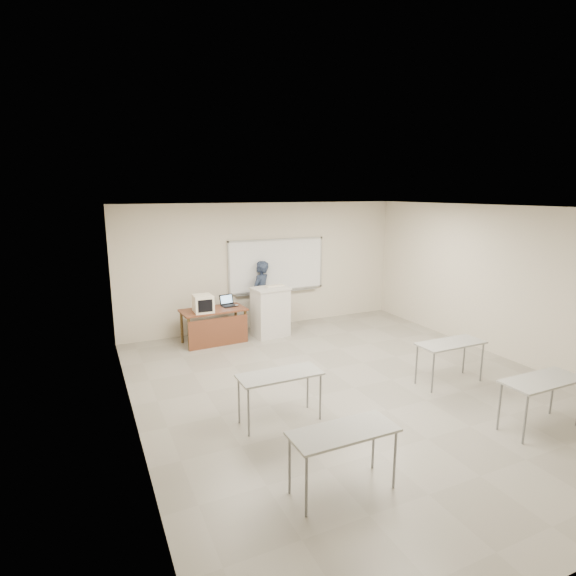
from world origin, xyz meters
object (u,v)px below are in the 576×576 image
podium (270,312)px  presenter (261,295)px  crt_monitor (203,304)px  mouse (237,305)px  instructor_desk (215,320)px  keyboard (275,286)px  whiteboard (277,266)px  laptop (229,303)px

podium → presenter: presenter is taller
crt_monitor → mouse: crt_monitor is taller
instructor_desk → keyboard: (1.45, 0.09, 0.61)m
whiteboard → crt_monitor: 2.27m
mouse → presenter: (0.78, 0.50, 0.06)m
podium → laptop: size_ratio=3.48×
laptop → mouse: size_ratio=3.71×
podium → crt_monitor: podium is taller
instructor_desk → presenter: presenter is taller
mouse → presenter: presenter is taller
laptop → crt_monitor: bearing=-166.0°
presenter → instructor_desk: bearing=-14.0°
podium → whiteboard: bearing=51.3°
keyboard → presenter: bearing=98.7°
instructor_desk → presenter: bearing=23.1°
podium → keyboard: keyboard is taller
podium → mouse: size_ratio=12.91×
keyboard → mouse: bearing=171.9°
instructor_desk → mouse: size_ratio=15.78×
crt_monitor → presenter: bearing=24.4°
crt_monitor → keyboard: 1.72m
instructor_desk → mouse: (0.55, 0.16, 0.23)m
keyboard → laptop: bearing=166.9°
presenter → mouse: bearing=-7.7°
whiteboard → instructor_desk: bearing=-156.7°
whiteboard → podium: bearing=-123.1°
laptop → podium: bearing=-25.0°
whiteboard → instructor_desk: size_ratio=1.79×
crt_monitor → mouse: (0.80, 0.17, -0.16)m
whiteboard → mouse: 1.57m
podium → mouse: 0.79m
podium → crt_monitor: bearing=175.2°
podium → presenter: 0.70m
whiteboard → mouse: whiteboard is taller
crt_monitor → laptop: size_ratio=1.37×
instructor_desk → presenter: 1.51m
instructor_desk → laptop: (0.40, 0.27, 0.27)m
whiteboard → crt_monitor: size_ratio=5.55×
laptop → mouse: laptop is taller
whiteboard → laptop: bearing=-159.9°
presenter → laptop: bearing=-17.4°
instructor_desk → podium: (1.30, 0.01, 0.03)m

